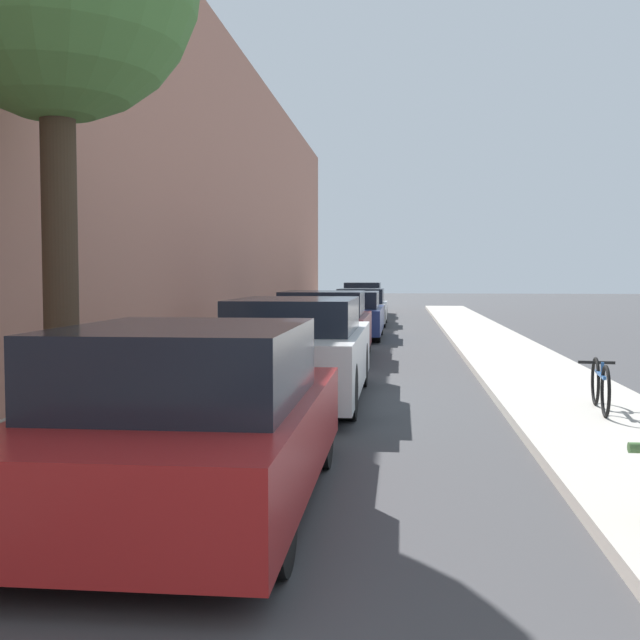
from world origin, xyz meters
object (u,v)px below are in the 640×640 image
object	(u,v)px
parked_car_navy	(348,315)
parked_car_silver	(361,308)
parked_car_red	(191,421)
parked_car_grey	(363,300)
parked_car_maroon	(324,327)
bicycle	(600,385)
parked_car_white	(297,351)

from	to	relation	value
parked_car_navy	parked_car_silver	xyz separation A→B (m)	(0.08, 5.85, -0.03)
parked_car_red	parked_car_silver	world-z (taller)	parked_car_red
parked_car_red	parked_car_grey	world-z (taller)	parked_car_grey
parked_car_red	parked_car_grey	xyz separation A→B (m)	(-0.06, 27.67, 0.02)
parked_car_maroon	bicycle	distance (m)	7.73
parked_car_red	bicycle	bearing A→B (deg)	45.09
parked_car_red	parked_car_white	size ratio (longest dim) A/B	0.89
parked_car_grey	parked_car_red	bearing A→B (deg)	-89.87
parked_car_white	bicycle	distance (m)	4.01
parked_car_navy	parked_car_grey	xyz separation A→B (m)	(-0.14, 11.67, 0.04)
parked_car_grey	parked_car_white	bearing A→B (deg)	-89.52
parked_car_red	parked_car_grey	size ratio (longest dim) A/B	1.04
parked_car_white	parked_car_silver	world-z (taller)	parked_car_white
parked_car_red	parked_car_maroon	bearing A→B (deg)	90.28
parked_car_red	parked_car_navy	size ratio (longest dim) A/B	0.99
parked_car_white	parked_car_navy	world-z (taller)	parked_car_white
parked_car_red	parked_car_navy	world-z (taller)	parked_car_red
parked_car_white	parked_car_grey	size ratio (longest dim) A/B	1.17
parked_car_red	parked_car_silver	size ratio (longest dim) A/B	0.96
parked_car_silver	parked_car_grey	size ratio (longest dim) A/B	1.08
parked_car_navy	parked_car_silver	world-z (taller)	parked_car_navy
parked_car_red	parked_car_silver	distance (m)	21.85
bicycle	parked_car_navy	bearing A→B (deg)	114.18
parked_car_white	parked_car_maroon	bearing A→B (deg)	91.83
parked_car_maroon	parked_car_navy	xyz separation A→B (m)	(0.13, 5.42, -0.04)
parked_car_navy	bicycle	size ratio (longest dim) A/B	2.83
parked_car_navy	bicycle	bearing A→B (deg)	-72.11
parked_car_red	parked_car_navy	xyz separation A→B (m)	(0.08, 16.00, -0.02)
parked_car_red	bicycle	distance (m)	5.62
parked_car_white	parked_car_silver	size ratio (longest dim) A/B	1.08
parked_car_white	parked_car_navy	bearing A→B (deg)	90.24
parked_car_white	parked_car_grey	world-z (taller)	parked_car_grey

